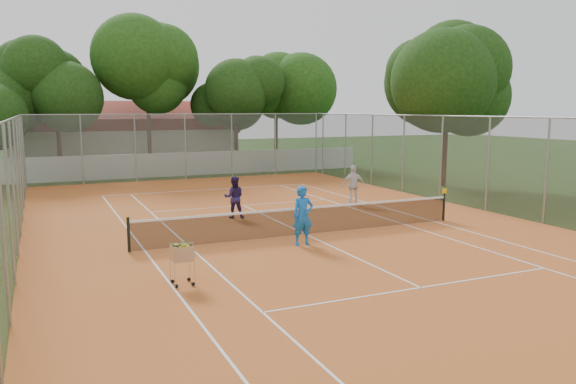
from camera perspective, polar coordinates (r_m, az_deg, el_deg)
name	(u,v)px	position (r m, az deg, el deg)	size (l,w,h in m)	color
ground	(306,235)	(19.44, 1.81, -4.39)	(120.00, 120.00, 0.00)	#18330E
court_pad	(306,235)	(19.43, 1.81, -4.36)	(18.00, 34.00, 0.02)	#BE5F24
court_lines	(306,234)	(19.43, 1.81, -4.32)	(10.98, 23.78, 0.01)	white
tennis_net	(306,221)	(19.33, 1.81, -2.91)	(11.88, 0.10, 0.98)	black
perimeter_fence	(306,178)	(19.09, 1.83, 1.48)	(18.00, 34.00, 4.00)	slate
boundary_wall	(178,164)	(37.16, -11.07, 2.78)	(26.00, 0.30, 1.50)	white
clubhouse	(124,136)	(46.52, -16.34, 5.49)	(16.40, 9.00, 4.40)	beige
tropical_trees	(167,99)	(39.92, -12.23, 9.23)	(29.00, 19.00, 10.00)	black
player_near	(303,216)	(17.75, 1.52, -2.43)	(0.69, 0.45, 1.90)	blue
player_far_left	(234,197)	(22.32, -5.50, -0.53)	(0.80, 0.63, 1.66)	#221848
player_far_right	(354,185)	(25.46, 6.68, 0.70)	(1.04, 0.43, 1.78)	silver
ball_hopper	(182,263)	(14.07, -10.70, -7.11)	(0.53, 0.53, 1.11)	#AFB0B6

